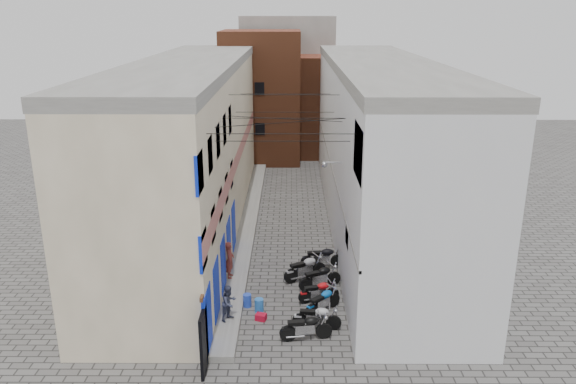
{
  "coord_description": "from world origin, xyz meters",
  "views": [
    {
      "loc": [
        0.32,
        -16.29,
        11.37
      ],
      "look_at": [
        0.17,
        9.65,
        3.0
      ],
      "focal_mm": 35.0,
      "sensor_mm": 36.0,
      "label": 1
    }
  ],
  "objects_px": {
    "motorcycle_b": "(317,316)",
    "motorcycle_c": "(323,300)",
    "person_b": "(229,303)",
    "red_crate": "(261,317)",
    "motorcycle_e": "(320,276)",
    "motorcycle_f": "(305,267)",
    "motorcycle_a": "(306,326)",
    "motorcycle_g": "(323,257)",
    "person_a": "(230,260)",
    "water_jug_near": "(259,305)",
    "motorcycle_d": "(319,290)",
    "water_jug_far": "(247,300)"
  },
  "relations": [
    {
      "from": "motorcycle_b",
      "to": "motorcycle_a",
      "type": "bearing_deg",
      "value": -24.26
    },
    {
      "from": "motorcycle_g",
      "to": "red_crate",
      "type": "relative_size",
      "value": 5.13
    },
    {
      "from": "motorcycle_d",
      "to": "motorcycle_e",
      "type": "xyz_separation_m",
      "value": [
        0.1,
        1.17,
        0.07
      ]
    },
    {
      "from": "motorcycle_d",
      "to": "motorcycle_c",
      "type": "bearing_deg",
      "value": -7.4
    },
    {
      "from": "motorcycle_c",
      "to": "motorcycle_g",
      "type": "bearing_deg",
      "value": 134.83
    },
    {
      "from": "motorcycle_g",
      "to": "water_jug_far",
      "type": "height_order",
      "value": "motorcycle_g"
    },
    {
      "from": "motorcycle_c",
      "to": "person_a",
      "type": "distance_m",
      "value": 4.73
    },
    {
      "from": "motorcycle_a",
      "to": "motorcycle_c",
      "type": "height_order",
      "value": "motorcycle_a"
    },
    {
      "from": "person_a",
      "to": "motorcycle_g",
      "type": "bearing_deg",
      "value": -71.88
    },
    {
      "from": "motorcycle_e",
      "to": "motorcycle_c",
      "type": "bearing_deg",
      "value": -23.54
    },
    {
      "from": "motorcycle_a",
      "to": "motorcycle_d",
      "type": "relative_size",
      "value": 1.11
    },
    {
      "from": "motorcycle_a",
      "to": "motorcycle_g",
      "type": "height_order",
      "value": "motorcycle_g"
    },
    {
      "from": "water_jug_near",
      "to": "person_a",
      "type": "bearing_deg",
      "value": 118.87
    },
    {
      "from": "motorcycle_f",
      "to": "person_a",
      "type": "xyz_separation_m",
      "value": [
        -3.3,
        -0.27,
        0.47
      ]
    },
    {
      "from": "motorcycle_b",
      "to": "water_jug_near",
      "type": "xyz_separation_m",
      "value": [
        -2.23,
        1.24,
        -0.26
      ]
    },
    {
      "from": "motorcycle_d",
      "to": "motorcycle_f",
      "type": "height_order",
      "value": "motorcycle_f"
    },
    {
      "from": "motorcycle_g",
      "to": "water_jug_near",
      "type": "xyz_separation_m",
      "value": [
        -2.72,
        -3.97,
        -0.32
      ]
    },
    {
      "from": "motorcycle_g",
      "to": "person_b",
      "type": "xyz_separation_m",
      "value": [
        -3.78,
        -4.96,
        0.35
      ]
    },
    {
      "from": "motorcycle_e",
      "to": "person_b",
      "type": "bearing_deg",
      "value": -73.91
    },
    {
      "from": "motorcycle_c",
      "to": "person_b",
      "type": "height_order",
      "value": "person_b"
    },
    {
      "from": "motorcycle_f",
      "to": "water_jug_near",
      "type": "distance_m",
      "value": 3.42
    },
    {
      "from": "water_jug_near",
      "to": "motorcycle_d",
      "type": "bearing_deg",
      "value": 19.43
    },
    {
      "from": "motorcycle_e",
      "to": "person_b",
      "type": "relative_size",
      "value": 1.41
    },
    {
      "from": "motorcycle_e",
      "to": "motorcycle_g",
      "type": "xyz_separation_m",
      "value": [
        0.21,
        1.95,
        0.03
      ]
    },
    {
      "from": "motorcycle_c",
      "to": "water_jug_near",
      "type": "xyz_separation_m",
      "value": [
        -2.53,
        0.01,
        -0.25
      ]
    },
    {
      "from": "motorcycle_b",
      "to": "motorcycle_g",
      "type": "height_order",
      "value": "motorcycle_g"
    },
    {
      "from": "motorcycle_d",
      "to": "red_crate",
      "type": "xyz_separation_m",
      "value": [
        -2.3,
        -1.47,
        -0.38
      ]
    },
    {
      "from": "motorcycle_e",
      "to": "person_a",
      "type": "bearing_deg",
      "value": -121.93
    },
    {
      "from": "motorcycle_d",
      "to": "person_a",
      "type": "height_order",
      "value": "person_a"
    },
    {
      "from": "person_b",
      "to": "motorcycle_f",
      "type": "bearing_deg",
      "value": -0.27
    },
    {
      "from": "person_a",
      "to": "water_jug_near",
      "type": "height_order",
      "value": "person_a"
    },
    {
      "from": "person_a",
      "to": "person_b",
      "type": "height_order",
      "value": "person_a"
    },
    {
      "from": "motorcycle_a",
      "to": "motorcycle_e",
      "type": "relative_size",
      "value": 0.98
    },
    {
      "from": "red_crate",
      "to": "motorcycle_g",
      "type": "bearing_deg",
      "value": 60.34
    },
    {
      "from": "motorcycle_c",
      "to": "water_jug_near",
      "type": "distance_m",
      "value": 2.54
    },
    {
      "from": "motorcycle_c",
      "to": "person_b",
      "type": "distance_m",
      "value": 3.74
    },
    {
      "from": "water_jug_near",
      "to": "red_crate",
      "type": "distance_m",
      "value": 0.65
    },
    {
      "from": "water_jug_far",
      "to": "red_crate",
      "type": "relative_size",
      "value": 1.33
    },
    {
      "from": "person_b",
      "to": "red_crate",
      "type": "height_order",
      "value": "person_b"
    },
    {
      "from": "motorcycle_f",
      "to": "motorcycle_a",
      "type": "bearing_deg",
      "value": -29.74
    },
    {
      "from": "motorcycle_b",
      "to": "motorcycle_c",
      "type": "xyz_separation_m",
      "value": [
        0.3,
        1.23,
        -0.0
      ]
    },
    {
      "from": "motorcycle_a",
      "to": "motorcycle_f",
      "type": "height_order",
      "value": "motorcycle_f"
    },
    {
      "from": "motorcycle_c",
      "to": "motorcycle_e",
      "type": "relative_size",
      "value": 0.93
    },
    {
      "from": "motorcycle_b",
      "to": "red_crate",
      "type": "distance_m",
      "value": 2.25
    },
    {
      "from": "motorcycle_f",
      "to": "red_crate",
      "type": "distance_m",
      "value": 3.91
    },
    {
      "from": "motorcycle_e",
      "to": "motorcycle_f",
      "type": "distance_m",
      "value": 1.02
    },
    {
      "from": "person_b",
      "to": "red_crate",
      "type": "bearing_deg",
      "value": -34.95
    },
    {
      "from": "person_b",
      "to": "water_jug_far",
      "type": "xyz_separation_m",
      "value": [
        0.56,
        1.41,
        -0.68
      ]
    },
    {
      "from": "motorcycle_g",
      "to": "motorcycle_f",
      "type": "bearing_deg",
      "value": -41.56
    },
    {
      "from": "motorcycle_a",
      "to": "motorcycle_f",
      "type": "xyz_separation_m",
      "value": [
        0.08,
        4.81,
        0.04
      ]
    }
  ]
}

